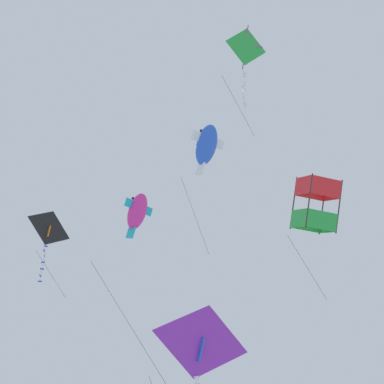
# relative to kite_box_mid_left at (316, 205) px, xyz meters

# --- Properties ---
(kite_box_mid_left) EXTENTS (2.30, 1.52, 4.81)m
(kite_box_mid_left) POSITION_rel_kite_box_mid_left_xyz_m (0.00, 0.00, 0.00)
(kite_box_mid_left) COLOR red
(kite_delta_low_drifter) EXTENTS (2.43, 3.06, 9.61)m
(kite_delta_low_drifter) POSITION_rel_kite_box_mid_left_xyz_m (-1.85, -4.32, -5.70)
(kite_delta_low_drifter) COLOR purple
(kite_diamond_far_centre) EXTENTS (1.20, 1.81, 4.81)m
(kite_diamond_far_centre) POSITION_rel_kite_box_mid_left_xyz_m (1.72, -3.61, 5.81)
(kite_diamond_far_centre) COLOR green
(kite_fish_near_right) EXTENTS (2.23, 1.74, 6.09)m
(kite_fish_near_right) POSITION_rel_kite_box_mid_left_xyz_m (-3.83, -3.18, 4.76)
(kite_fish_near_right) COLOR blue
(kite_fish_near_left) EXTENTS (3.20, 3.09, 6.96)m
(kite_fish_near_left) POSITION_rel_kite_box_mid_left_xyz_m (1.27, -7.76, -2.62)
(kite_fish_near_left) COLOR #DB2D93
(kite_delta_upper_right) EXTENTS (1.85, 1.97, 3.64)m
(kite_delta_upper_right) POSITION_rel_kite_box_mid_left_xyz_m (-6.96, -9.58, 0.63)
(kite_delta_upper_right) COLOR black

